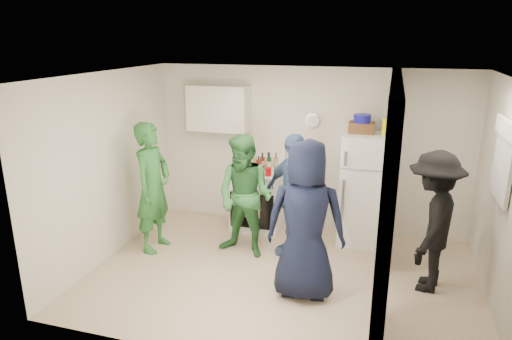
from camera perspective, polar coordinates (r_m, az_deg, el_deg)
The scene contains 36 objects.
floor at distance 5.97m, azimuth 3.22°, elevation -13.02°, with size 4.80×4.80×0.00m, color #CDB691.
wall_back at distance 7.07m, azimuth 6.59°, elevation 2.59°, with size 4.80×4.80×0.00m, color silver.
wall_front at distance 3.94m, azimuth -2.32°, elevation -8.95°, with size 4.80×4.80×0.00m, color silver.
wall_left at distance 6.42m, azimuth -17.92°, elevation 0.43°, with size 3.40×3.40×0.00m, color silver.
wall_right at distance 5.48m, azimuth 28.71°, elevation -3.58°, with size 3.40×3.40×0.00m, color silver.
ceiling at distance 5.21m, azimuth 3.67°, elevation 11.63°, with size 4.80×4.80×0.00m, color white.
partition_pier_back at distance 6.39m, azimuth 16.27°, elevation 0.51°, with size 0.12×1.20×2.50m, color silver.
partition_pier_front at distance 4.31m, azimuth 15.80°, elevation -7.28°, with size 0.12×1.20×2.50m, color silver.
partition_header at distance 5.10m, azimuth 17.03°, elevation 8.58°, with size 0.12×1.00×0.40m, color silver.
stove at distance 7.14m, azimuth 0.22°, elevation -3.72°, with size 0.78×0.65×0.93m, color white.
upper_cabinet at distance 7.15m, azimuth -4.72°, elevation 7.71°, with size 0.95×0.34×0.70m, color silver.
fridge at distance 6.75m, azimuth 13.39°, elevation -2.33°, with size 0.67×0.65×1.62m, color white.
wicker_basket at distance 6.58m, azimuth 13.06°, elevation 5.19°, with size 0.35×0.25×0.15m, color brown.
blue_bowl at distance 6.56m, azimuth 13.13°, elevation 6.30°, with size 0.24×0.24×0.11m, color #15148C.
yellow_cup_stack_top at distance 6.41m, azimuth 15.85°, elevation 5.15°, with size 0.09×0.09×0.25m, color #D8E713.
wall_clock at distance 6.94m, azimuth 7.10°, elevation 6.12°, with size 0.22×0.22×0.03m, color white.
spice_shelf at distance 6.99m, azimuth 6.55°, elevation 3.29°, with size 0.35×0.08×0.03m, color olive.
nook_window at distance 5.55m, azimuth 28.69°, elevation 1.00°, with size 0.03×0.70×0.80m, color black.
nook_window_frame at distance 5.55m, azimuth 28.54°, elevation 1.02°, with size 0.04×0.76×0.86m, color white.
nook_valance at distance 5.47m, azimuth 28.78°, elevation 4.57°, with size 0.04×0.82×0.18m, color white.
yellow_cup_stack_stove at distance 6.79m, azimuth -1.27°, elevation 0.45°, with size 0.09×0.09×0.25m, color #F6F014.
red_cup at distance 6.74m, azimuth 1.54°, elevation -0.27°, with size 0.09×0.09×0.12m, color #AC0B0E.
person_green_left at distance 6.47m, azimuth -12.76°, elevation -2.14°, with size 0.67×0.44×1.83m, color #2F762F.
person_green_center at distance 6.16m, azimuth -1.36°, elevation -3.36°, with size 0.82×0.64×1.69m, color #327235.
person_denim at distance 6.15m, azimuth 4.69°, elevation -3.28°, with size 1.01×0.42×1.72m, color #3D5A85.
person_navy at distance 5.19m, azimuth 6.24°, elevation -6.33°, with size 0.91×0.59×1.87m, color black.
person_nook at distance 5.73m, azimuth 21.16°, elevation -6.08°, with size 1.10×0.63×1.70m, color black.
bottle_a at distance 7.15m, azimuth -1.73°, elevation 1.31°, with size 0.07×0.07×0.26m, color brown.
bottle_b at distance 6.92m, azimuth -1.28°, elevation 0.89°, with size 0.07×0.07×0.28m, color #215C1E.
bottle_c at distance 7.13m, azimuth -0.16°, elevation 1.47°, with size 0.06×0.06×0.31m, color silver.
bottle_d at distance 6.91m, azimuth 0.33°, elevation 0.73°, with size 0.07×0.07×0.25m, color maroon.
bottle_e at distance 7.09m, azimuth 1.52°, elevation 1.19°, with size 0.06×0.06×0.26m, color gray.
bottle_f at distance 6.93m, azimuth 1.67°, elevation 0.99°, with size 0.06×0.06×0.30m, color black.
bottle_g at distance 7.02m, azimuth 2.51°, elevation 1.07°, with size 0.06×0.06×0.27m, color olive.
bottle_h at distance 6.93m, azimuth -2.51°, elevation 1.05°, with size 0.07×0.07×0.32m, color #B6BFC3.
bottle_i at distance 7.03m, azimuth 0.81°, elevation 1.10°, with size 0.07×0.07×0.27m, color maroon.
Camera 1 is at (1.16, -5.06, 2.95)m, focal length 32.00 mm.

